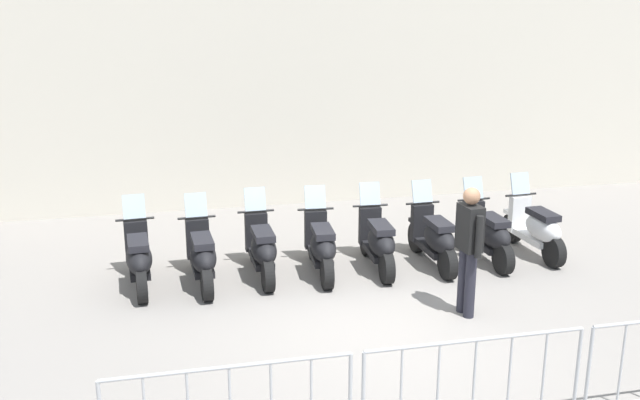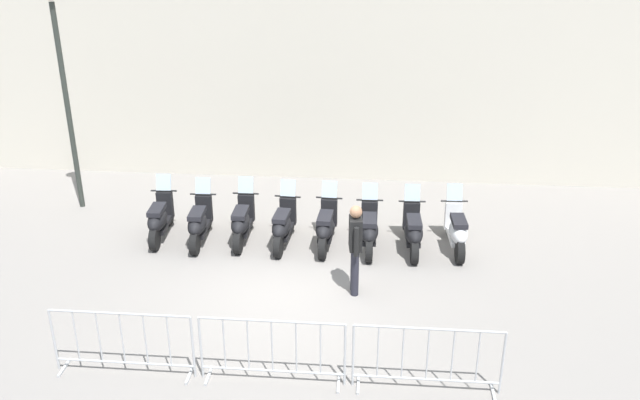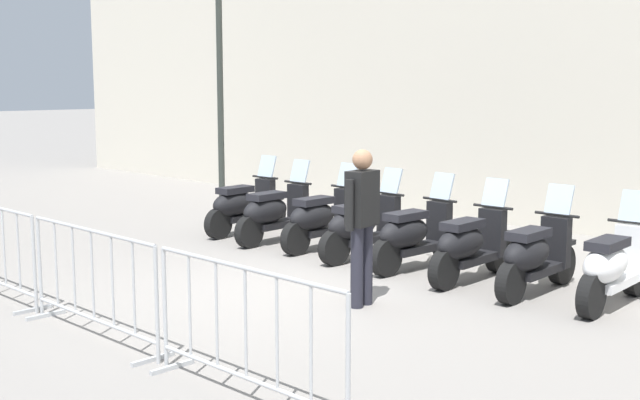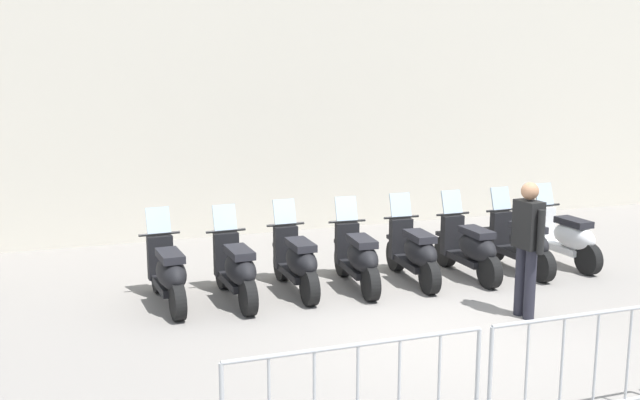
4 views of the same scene
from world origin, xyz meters
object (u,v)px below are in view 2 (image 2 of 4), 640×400
Objects in this scene: motorcycle_0 at (160,219)px; barrier_segment_1 at (272,351)px; motorcycle_1 at (200,223)px; motorcycle_6 at (413,231)px; barrier_segment_2 at (427,360)px; motorcycle_3 at (283,225)px; motorcycle_7 at (456,230)px; motorcycle_2 at (242,222)px; barrier_segment_0 at (123,343)px; motorcycle_4 at (326,227)px; street_lamp at (63,80)px; motorcycle_5 at (369,229)px; officer_near_row_end at (355,244)px.

motorcycle_0 reaches higher than barrier_segment_1.
motorcycle_0 is 0.89m from motorcycle_1.
motorcycle_6 is at bearing 2.57° from motorcycle_0.
motorcycle_1 is 0.80× the size of barrier_segment_2.
motorcycle_3 is 3.55m from motorcycle_7.
motorcycle_2 reaches higher than barrier_segment_0.
motorcycle_4 is 6.63m from street_lamp.
barrier_segment_2 is at bearing 3.77° from barrier_segment_0.
officer_near_row_end is at bearing -93.73° from motorcycle_5.
motorcycle_5 is 1.78m from motorcycle_7.
motorcycle_5 is (2.66, 0.05, 0.00)m from motorcycle_2.
officer_near_row_end is (3.42, -1.52, 0.53)m from motorcycle_1.
motorcycle_4 and motorcycle_6 have the same top height.
motorcycle_0 reaches higher than barrier_segment_0.
street_lamp reaches higher than motorcycle_4.
motorcycle_0 is 0.80× the size of barrier_segment_2.
motorcycle_0 is 1.00× the size of motorcycle_4.
officer_near_row_end is (6.78, -2.90, -2.04)m from street_lamp.
motorcycle_1 is 2.65m from motorcycle_4.
motorcycle_5 is 0.35× the size of street_lamp.
motorcycle_0 is at bearing -177.43° from motorcycle_6.
motorcycle_5 is at bearing 2.51° from motorcycle_3.
barrier_segment_2 is (3.87, -4.26, 0.07)m from motorcycle_2.
barrier_segment_2 is at bearing -74.39° from motorcycle_5.
motorcycle_2 is at bearing 178.17° from motorcycle_3.
barrier_segment_2 is at bearing -54.86° from motorcycle_3.
barrier_segment_1 is (0.74, -4.38, 0.07)m from motorcycle_3.
motorcycle_0 and motorcycle_6 have the same top height.
street_lamp is (-4.24, 1.20, 2.57)m from motorcycle_2.
barrier_segment_1 is at bearing -80.45° from motorcycle_3.
motorcycle_5 and motorcycle_7 have the same top height.
motorcycle_4 is 1.00× the size of officer_near_row_end.
motorcycle_3 is 5.18m from barrier_segment_2.
motorcycle_7 is at bearing 4.81° from motorcycle_3.
motorcycle_0 is 0.80× the size of barrier_segment_1.
motorcycle_2 is at bearing -178.95° from motorcycle_4.
street_lamp reaches higher than officer_near_row_end.
motorcycle_7 is (1.76, 0.22, 0.00)m from motorcycle_5.
barrier_segment_1 is (-1.92, -4.53, 0.07)m from motorcycle_6.
motorcycle_6 is at bearing 3.13° from motorcycle_3.
street_lamp is (-2.47, 1.32, 2.57)m from motorcycle_0.
motorcycle_2 is 3.55m from motorcycle_6.
motorcycle_0 is 1.77m from motorcycle_2.
motorcycle_3 is 0.80× the size of barrier_segment_0.
motorcycle_4 reaches higher than barrier_segment_2.
motorcycle_2 reaches higher than barrier_segment_1.
motorcycle_0 is at bearing 176.35° from motorcycle_1.
street_lamp reaches higher than motorcycle_1.
barrier_segment_1 is (3.38, -4.29, 0.07)m from motorcycle_0.
barrier_segment_0 is 0.44× the size of street_lamp.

